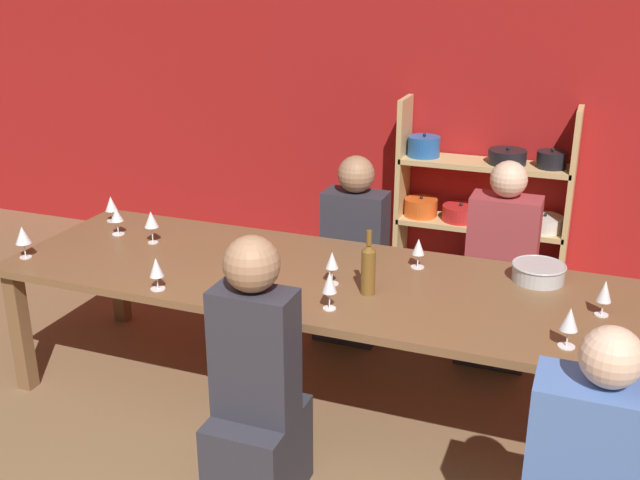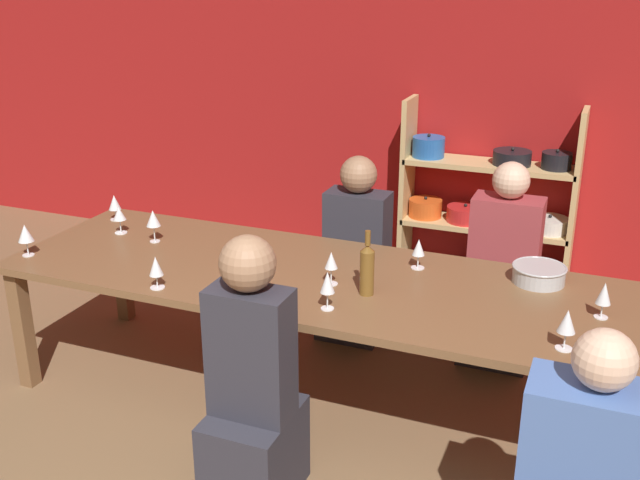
% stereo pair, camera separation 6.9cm
% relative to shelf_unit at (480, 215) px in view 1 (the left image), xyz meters
% --- Properties ---
extents(wall_back_red, '(8.80, 0.06, 2.70)m').
position_rel_shelf_unit_xyz_m(wall_back_red, '(-0.41, 0.20, 0.82)').
color(wall_back_red, '#A31919').
rests_on(wall_back_red, ground_plane).
extents(shelf_unit, '(1.18, 0.30, 1.32)m').
position_rel_shelf_unit_xyz_m(shelf_unit, '(0.00, 0.00, 0.00)').
color(shelf_unit, tan).
rests_on(shelf_unit, ground_plane).
extents(dining_table, '(3.18, 1.04, 0.72)m').
position_rel_shelf_unit_xyz_m(dining_table, '(-0.54, -1.83, 0.13)').
color(dining_table, brown).
rests_on(dining_table, ground_plane).
extents(mixing_bowl, '(0.26, 0.26, 0.09)m').
position_rel_shelf_unit_xyz_m(mixing_bowl, '(0.52, -1.50, 0.24)').
color(mixing_bowl, '#B7BABC').
rests_on(mixing_bowl, dining_table).
extents(wine_bottle_green, '(0.07, 0.07, 0.32)m').
position_rel_shelf_unit_xyz_m(wine_bottle_green, '(-0.21, -1.95, 0.32)').
color(wine_bottle_green, brown).
rests_on(wine_bottle_green, dining_table).
extents(wine_glass_red_a, '(0.07, 0.07, 0.16)m').
position_rel_shelf_unit_xyz_m(wine_glass_red_a, '(-0.07, -1.55, 0.30)').
color(wine_glass_red_a, white).
rests_on(wine_glass_red_a, dining_table).
extents(wine_glass_empty_a, '(0.07, 0.07, 0.17)m').
position_rel_shelf_unit_xyz_m(wine_glass_empty_a, '(-0.41, -1.90, 0.31)').
color(wine_glass_empty_a, white).
rests_on(wine_glass_empty_a, dining_table).
extents(wine_glass_red_b, '(0.07, 0.07, 0.16)m').
position_rel_shelf_unit_xyz_m(wine_glass_red_b, '(-1.80, -1.68, 0.30)').
color(wine_glass_red_b, white).
rests_on(wine_glass_red_b, dining_table).
extents(wine_glass_white_a, '(0.07, 0.07, 0.17)m').
position_rel_shelf_unit_xyz_m(wine_glass_white_a, '(0.70, -2.15, 0.31)').
color(wine_glass_white_a, white).
rests_on(wine_glass_white_a, dining_table).
extents(wine_glass_white_b, '(0.08, 0.08, 0.18)m').
position_rel_shelf_unit_xyz_m(wine_glass_white_b, '(-1.54, -1.72, 0.32)').
color(wine_glass_white_b, white).
rests_on(wine_glass_white_b, dining_table).
extents(wine_glass_red_c, '(0.07, 0.07, 0.18)m').
position_rel_shelf_unit_xyz_m(wine_glass_red_c, '(-0.33, -2.16, 0.32)').
color(wine_glass_red_c, white).
rests_on(wine_glass_red_c, dining_table).
extents(wine_glass_red_d, '(0.07, 0.07, 0.17)m').
position_rel_shelf_unit_xyz_m(wine_glass_red_d, '(0.82, -1.79, 0.30)').
color(wine_glass_red_d, white).
rests_on(wine_glass_red_d, dining_table).
extents(wine_glass_white_c, '(0.07, 0.07, 0.15)m').
position_rel_shelf_unit_xyz_m(wine_glass_white_c, '(-1.97, -1.49, 0.30)').
color(wine_glass_white_c, white).
rests_on(wine_glass_white_c, dining_table).
extents(wine_glass_red_e, '(0.07, 0.07, 0.16)m').
position_rel_shelf_unit_xyz_m(wine_glass_red_e, '(-1.17, -2.26, 0.30)').
color(wine_glass_red_e, white).
rests_on(wine_glass_red_e, dining_table).
extents(wine_glass_white_d, '(0.08, 0.08, 0.17)m').
position_rel_shelf_unit_xyz_m(wine_glass_white_d, '(-2.05, -2.16, 0.31)').
color(wine_glass_white_d, white).
rests_on(wine_glass_white_d, dining_table).
extents(person_far_a, '(0.38, 0.48, 1.13)m').
position_rel_shelf_unit_xyz_m(person_far_a, '(-0.60, -0.97, -0.11)').
color(person_far_a, '#2D2D38').
rests_on(person_far_a, ground_plane).
extents(person_near_b, '(0.34, 0.43, 1.21)m').
position_rel_shelf_unit_xyz_m(person_near_b, '(-0.48, -2.62, -0.06)').
color(person_near_b, '#2D2D38').
rests_on(person_near_b, ground_plane).
extents(person_far_b, '(0.39, 0.49, 1.17)m').
position_rel_shelf_unit_xyz_m(person_far_b, '(0.28, -0.94, -0.10)').
color(person_far_b, '#2D2D38').
rests_on(person_far_b, ground_plane).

